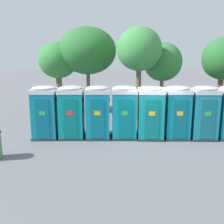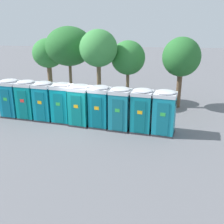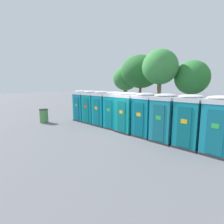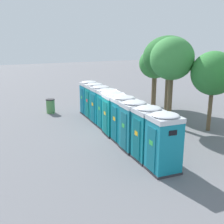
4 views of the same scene
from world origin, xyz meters
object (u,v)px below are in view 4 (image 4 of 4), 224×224
Objects in this scene: portapotty_1 at (95,101)px; portapotty_2 at (101,104)px; portapotty_3 at (108,108)px; street_tree_3 at (213,74)px; street_tree_2 at (168,57)px; portapotty_7 at (148,133)px; portapotty_5 at (124,119)px; street_tree_1 at (155,64)px; portapotty_8 at (164,142)px; portapotty_0 at (89,97)px; street_tree_4 at (172,59)px; portapotty_4 at (114,113)px; portapotty_6 at (134,125)px; trash_can at (51,106)px.

portapotty_1 is 1.27m from portapotty_2.
street_tree_3 is (3.68, 5.04, 2.22)m from portapotty_3.
portapotty_7 is at bearing -48.30° from street_tree_2.
portapotty_5 is 6.07m from street_tree_3.
street_tree_2 is at bearing 167.84° from street_tree_3.
street_tree_1 is at bearing 97.07° from portapotty_1.
street_tree_3 is at bearing 77.85° from portapotty_5.
street_tree_1 is at bearing 141.16° from portapotty_8.
street_tree_2 reaches higher than portapotty_0.
portapotty_0 is at bearing 171.55° from portapotty_1.
portapotty_7 is at bearing -53.65° from street_tree_4.
portapotty_4 is at bearing 171.04° from portapotty_7.
portapotty_1 is 3.80m from portapotty_4.
portapotty_0 is 8.94m from street_tree_3.
portapotty_2 is at bearing -9.70° from portapotty_1.
street_tree_2 reaches higher than portapotty_6.
portapotty_0 is at bearing 170.47° from portapotty_8.
portapotty_1 is 3.87m from trash_can.
street_tree_3 is (2.44, 5.35, 2.22)m from portapotty_4.
street_tree_3 is (4.93, -1.06, -0.73)m from street_tree_2.
portapotty_3 is 0.53× the size of street_tree_3.
portapotty_1 is at bearing 170.15° from portapotty_7.
street_tree_2 is at bearing 111.21° from portapotty_4.
street_tree_3 is at bearing 102.41° from portapotty_7.
portapotty_4 is 5.06m from portapotty_8.
street_tree_3 is at bearing 30.97° from portapotty_0.
portapotty_4 is 3.80m from portapotty_7.
portapotty_4 is 1.27m from portapotty_5.
portapotty_1 is 0.44× the size of street_tree_2.
street_tree_2 reaches higher than trash_can.
portapotty_8 is 7.01m from street_tree_3.
portapotty_1 is 1.00× the size of portapotty_6.
street_tree_4 is (0.43, 3.93, 3.00)m from portapotty_4.
street_tree_2 reaches higher than portapotty_8.
portapotty_5 is (1.26, -0.17, 0.00)m from portapotty_4.
portapotty_2 is 0.52× the size of street_tree_1.
portapotty_7 is at bearing -9.88° from portapotty_2.
street_tree_1 is 9.22m from trash_can.
portapotty_4 is (4.98, -0.89, -0.00)m from portapotty_0.
portapotty_3 is 4.98m from street_tree_4.
portapotty_3 is at bearing -78.36° from street_tree_2.
street_tree_1 is at bearing 149.16° from street_tree_4.
portapotty_6 is 0.45× the size of street_tree_4.
portapotty_6 is 8.97m from street_tree_2.
portapotty_4 is 1.00× the size of portapotty_5.
portapotty_6 is at bearing -53.93° from street_tree_2.
portapotty_2 and portapotty_6 have the same top height.
portapotty_1 is 1.00× the size of portapotty_7.
portapotty_5 is at bearing -10.04° from portapotty_2.
street_tree_2 is (2.00, -0.45, 0.66)m from street_tree_1.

